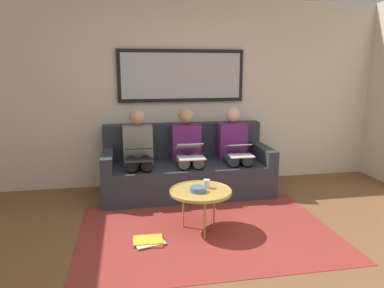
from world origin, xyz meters
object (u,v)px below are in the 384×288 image
Objects in this scene: laptop_white at (239,150)px; laptop_black at (139,154)px; person_left at (234,147)px; person_right at (138,151)px; cup at (206,184)px; framed_mirror at (182,76)px; laptop_silver at (190,151)px; coffee_table at (201,192)px; magazine_stack at (149,241)px; person_middle at (187,149)px; bowl at (198,189)px; couch at (186,169)px.

laptop_black is at bearing 0.02° from laptop_white.
person_left and person_right have the same top height.
person_right is (0.66, -1.08, 0.13)m from cup.
laptop_white is at bearing 132.35° from framed_mirror.
laptop_silver reaches higher than laptop_white.
coffee_table is 1.30m from person_right.
magazine_stack is (0.55, 0.19, -0.40)m from coffee_table.
laptop_silver reaches higher than laptop_black.
person_middle is 3.58× the size of magazine_stack.
person_right reaches higher than magazine_stack.
bowl reaches higher than coffee_table.
framed_mirror reaches higher than laptop_white.
laptop_white is 1.28m from laptop_black.
magazine_stack is (1.25, 1.34, -0.59)m from person_left.
couch reaches higher than coffee_table.
cup is 1.09m from person_middle.
framed_mirror is 1.05m from person_middle.
laptop_silver is 1.26× the size of magazine_stack.
framed_mirror reaches higher than person_right.
laptop_silver is (0.00, 0.22, 0.02)m from person_middle.
cup is 0.55× the size of bowl.
bowl is (0.09, 1.64, -1.09)m from framed_mirror.
cup is 0.15m from bowl.
framed_mirror is at bearing -90.00° from couch.
person_right is at bearing 0.00° from person_left.
person_left is (-0.64, 0.46, -0.94)m from framed_mirror.
laptop_white reaches higher than magazine_stack.
magazine_stack is at bearing 41.36° from laptop_white.
person_right reaches higher than couch.
person_middle reaches higher than laptop_silver.
laptop_white is at bearing 169.15° from person_right.
magazine_stack is at bearing 91.44° from person_right.
magazine_stack is (0.61, 1.41, -0.29)m from couch.
framed_mirror is 19.56× the size of cup.
person_right is at bearing 35.52° from framed_mirror.
person_left is at bearing -121.22° from coffee_table.
person_left is 3.31× the size of laptop_white.
person_right reaches higher than laptop_white.
person_left is 3.58× the size of magazine_stack.
laptop_silver is (0.00, 0.29, 0.32)m from couch.
person_left is 0.25m from laptop_white.
magazine_stack is (0.51, 0.16, -0.44)m from bowl.
couch is 1.93× the size of person_middle.
couch is at bearing -90.00° from person_middle.
laptop_black is 1.09× the size of magazine_stack.
person_right is (0.55, -1.18, 0.15)m from bowl.
framed_mirror is 1.96m from coffee_table.
framed_mirror is 5.53× the size of magazine_stack.
cup reaches higher than magazine_stack.
framed_mirror is 1.32m from laptop_white.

